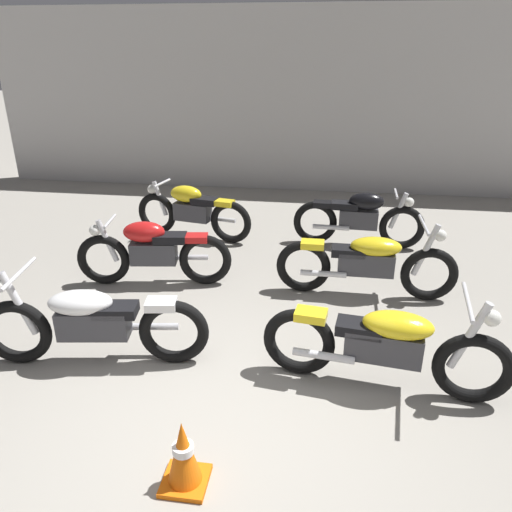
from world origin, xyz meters
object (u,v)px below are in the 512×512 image
Objects in this scene: motorcycle_left_row_2 at (192,210)px; traffic_cone at (184,455)px; motorcycle_left_row_1 at (153,251)px; motorcycle_right_row_0 at (385,344)px; motorcycle_right_row_1 at (367,262)px; motorcycle_left_row_0 at (92,321)px; motorcycle_right_row_2 at (359,217)px.

motorcycle_left_row_2 is 3.62× the size of traffic_cone.
motorcycle_right_row_0 is (2.71, -1.72, -0.01)m from motorcycle_left_row_1.
motorcycle_right_row_1 is (-0.05, 1.78, 0.00)m from motorcycle_right_row_0.
motorcycle_left_row_0 reaches higher than motorcycle_left_row_2.
motorcycle_left_row_1 is at bearing 112.67° from traffic_cone.
motorcycle_right_row_1 is at bearing 91.56° from motorcycle_right_row_0.
motorcycle_left_row_0 is at bearing -145.88° from motorcycle_right_row_1.
motorcycle_right_row_0 is 3.45m from motorcycle_right_row_2.
motorcycle_right_row_2 is at bearing 91.14° from motorcycle_right_row_0.
motorcycle_right_row_0 is at bearing -88.86° from motorcycle_right_row_2.
motorcycle_right_row_2 is at bearing 73.75° from traffic_cone.
motorcycle_right_row_1 is 3.39m from traffic_cone.
motorcycle_left_row_0 is 1.11× the size of motorcycle_left_row_2.
traffic_cone is (1.25, -1.29, -0.19)m from motorcycle_left_row_0.
motorcycle_left_row_2 is 0.99× the size of motorcycle_right_row_2.
motorcycle_left_row_2 is 4.88m from traffic_cone.
motorcycle_left_row_1 is 1.01× the size of motorcycle_left_row_2.
motorcycle_left_row_0 is 1.73m from motorcycle_left_row_1.
motorcycle_right_row_0 is at bearing -52.05° from motorcycle_left_row_2.
motorcycle_right_row_0 is at bearing 41.88° from traffic_cone.
motorcycle_right_row_2 is (-0.02, 1.66, 0.01)m from motorcycle_right_row_1.
motorcycle_right_row_1 reaches higher than motorcycle_left_row_2.
motorcycle_left_row_1 is at bearing -91.60° from motorcycle_left_row_2.
motorcycle_right_row_0 is 1.78m from motorcycle_right_row_1.
traffic_cone is at bearing -67.33° from motorcycle_left_row_1.
motorcycle_left_row_1 is 1.70m from motorcycle_left_row_2.
motorcycle_left_row_2 is at bearing 104.43° from traffic_cone.
motorcycle_left_row_1 and motorcycle_left_row_2 have the same top height.
motorcycle_left_row_2 is (0.03, 3.43, 0.01)m from motorcycle_left_row_0.
motorcycle_left_row_0 is 4.00× the size of traffic_cone.
motorcycle_left_row_0 is at bearing -90.57° from motorcycle_left_row_2.
motorcycle_right_row_1 is at bearing 65.53° from traffic_cone.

